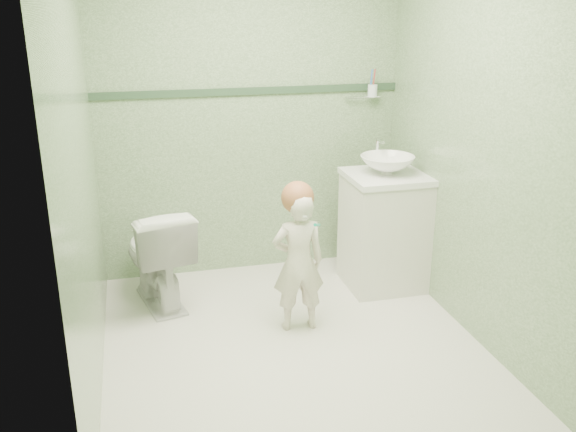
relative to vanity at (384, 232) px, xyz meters
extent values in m
plane|color=silver|center=(-0.84, -0.70, -0.40)|extent=(2.50, 2.50, 0.00)
cube|color=gray|center=(-0.84, 0.55, 0.80)|extent=(2.20, 0.04, 2.40)
cube|color=gray|center=(-0.84, -1.95, 0.80)|extent=(2.20, 0.04, 2.40)
cube|color=gray|center=(-1.94, -0.70, 0.80)|extent=(0.04, 2.50, 2.40)
cube|color=gray|center=(0.26, -0.70, 0.80)|extent=(0.04, 2.50, 2.40)
cube|color=#2B442E|center=(-0.84, 0.54, 0.95)|extent=(2.20, 0.02, 0.05)
cube|color=silver|center=(0.00, 0.00, 0.00)|extent=(0.52, 0.50, 0.80)
cube|color=white|center=(0.00, 0.00, 0.41)|extent=(0.54, 0.52, 0.04)
imported|color=white|center=(0.00, 0.00, 0.49)|extent=(0.37, 0.37, 0.13)
cylinder|color=silver|center=(0.00, 0.20, 0.55)|extent=(0.03, 0.03, 0.18)
cylinder|color=silver|center=(0.00, 0.15, 0.63)|extent=(0.02, 0.12, 0.02)
cylinder|color=silver|center=(0.00, 0.50, 0.88)|extent=(0.26, 0.02, 0.02)
cylinder|color=silver|center=(0.06, 0.48, 0.93)|extent=(0.07, 0.07, 0.09)
cylinder|color=blue|center=(0.04, 0.47, 1.00)|extent=(0.01, 0.01, 0.17)
cylinder|color=#B53439|center=(0.07, 0.49, 1.00)|extent=(0.01, 0.01, 0.17)
imported|color=white|center=(-1.58, 0.10, -0.05)|extent=(0.53, 0.75, 0.69)
imported|color=#F0E1D0|center=(-0.75, -0.47, 0.04)|extent=(0.33, 0.23, 0.89)
sphere|color=#9E5D38|center=(-0.75, -0.44, 0.45)|extent=(0.20, 0.20, 0.20)
cylinder|color=#0A997C|center=(-0.68, -0.60, 0.33)|extent=(0.08, 0.13, 0.06)
cube|color=white|center=(-0.74, -0.55, 0.37)|extent=(0.03, 0.03, 0.02)
camera|label=1|loc=(-1.68, -3.86, 1.57)|focal=39.04mm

